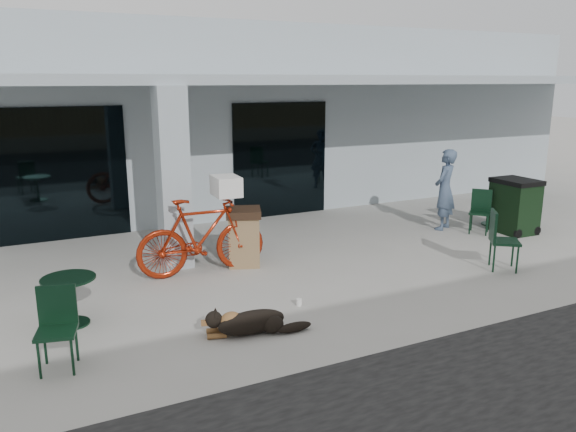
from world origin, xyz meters
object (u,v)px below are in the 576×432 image
bicycle (202,236)px  trash_receptacle (244,237)px  dog (252,321)px  person (445,190)px  cafe_table_near (70,301)px  cafe_chair_far_a (505,241)px  cafe_table_far (493,210)px  cafe_chair_near (56,331)px  cafe_chair_far_b (480,212)px  wheeled_bin (514,206)px

bicycle → trash_receptacle: bicycle is taller
dog → person: bearing=42.2°
dog → cafe_table_near: bearing=162.0°
cafe_chair_far_a → person: size_ratio=0.59×
cafe_table_far → person: size_ratio=0.40×
cafe_chair_near → bicycle: bearing=57.7°
cafe_chair_far_b → trash_receptacle: bearing=-132.8°
dog → bicycle: bearing=101.6°
cafe_table_near → person: 8.07m
cafe_chair_far_b → trash_receptacle: size_ratio=0.91×
dog → cafe_chair_far_a: 4.93m
dog → cafe_table_near: (-2.07, 1.33, 0.16)m
cafe_table_far → trash_receptacle: 6.13m
person → dog: bearing=-2.6°
dog → cafe_table_near: cafe_table_near is taller
wheeled_bin → cafe_table_near: bearing=-174.0°
cafe_chair_far_a → person: person is taller
person → cafe_chair_far_b: bearing=96.7°
dog → cafe_chair_far_b: 6.71m
cafe_chair_far_a → trash_receptacle: cafe_chair_far_a is taller
cafe_chair_far_b → wheeled_bin: (0.73, -0.25, 0.12)m
trash_receptacle → cafe_table_near: bearing=-156.4°
cafe_chair_near → dog: bearing=10.8°
cafe_table_near → cafe_table_far: size_ratio=0.99×
dog → cafe_chair_near: (-2.32, 0.10, 0.30)m
cafe_table_far → trash_receptacle: trash_receptacle is taller
dog → cafe_table_far: (7.07, 2.82, 0.16)m
cafe_chair_near → wheeled_bin: bearing=25.8°
bicycle → cafe_chair_near: (-2.46, -2.41, -0.18)m
dog → trash_receptacle: trash_receptacle is taller
person → wheeled_bin: person is taller
cafe_table_near → cafe_chair_far_a: (6.97, -0.89, 0.19)m
cafe_chair_far_a → person: (0.91, 2.58, 0.36)m
bicycle → trash_receptacle: (0.81, 0.14, -0.15)m
wheeled_bin → cafe_chair_near: bearing=-166.8°
bicycle → cafe_chair_near: size_ratio=2.31×
person → wheeled_bin: (1.18, -0.86, -0.30)m
bicycle → cafe_chair_near: bicycle is taller
cafe_chair_far_a → cafe_chair_far_b: cafe_chair_far_a is taller
dog → cafe_table_far: 7.61m
trash_receptacle → cafe_chair_near: bearing=-142.1°
cafe_table_far → trash_receptacle: bearing=-178.4°
cafe_chair_far_a → wheeled_bin: (2.09, 1.71, 0.06)m
cafe_chair_far_a → wheeled_bin: bearing=-14.5°
cafe_table_near → cafe_chair_near: cafe_chair_near is taller
cafe_table_far → wheeled_bin: 0.71m
bicycle → cafe_table_far: 6.94m
person → cafe_chair_near: bearing=-10.3°
bicycle → trash_receptacle: size_ratio=2.15×
cafe_table_near → cafe_chair_far_a: cafe_chair_far_a is taller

